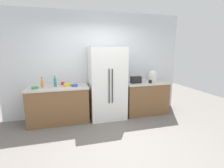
# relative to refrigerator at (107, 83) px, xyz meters

# --- Properties ---
(ground_plane) EXTENTS (9.70, 9.70, 0.00)m
(ground_plane) POSITION_rel_refrigerator_xyz_m (-0.19, -1.30, -0.93)
(ground_plane) COLOR slate
(kitchen_back_panel) EXTENTS (4.85, 0.10, 2.77)m
(kitchen_back_panel) POSITION_rel_refrigerator_xyz_m (-0.19, 0.42, 0.46)
(kitchen_back_panel) COLOR silver
(kitchen_back_panel) RESTS_ON ground_plane
(counter_left) EXTENTS (1.46, 0.68, 0.91)m
(counter_left) POSITION_rel_refrigerator_xyz_m (-1.24, 0.03, -0.48)
(counter_left) COLOR brown
(counter_left) RESTS_ON ground_plane
(counter_right) EXTENTS (1.22, 0.68, 0.91)m
(counter_right) POSITION_rel_refrigerator_xyz_m (1.12, 0.03, -0.48)
(counter_right) COLOR brown
(counter_right) RESTS_ON ground_plane
(refrigerator) EXTENTS (0.91, 0.73, 1.86)m
(refrigerator) POSITION_rel_refrigerator_xyz_m (0.00, 0.00, 0.00)
(refrigerator) COLOR white
(refrigerator) RESTS_ON ground_plane
(toaster) EXTENTS (0.27, 0.15, 0.18)m
(toaster) POSITION_rel_refrigerator_xyz_m (0.79, -0.04, 0.07)
(toaster) COLOR black
(toaster) RESTS_ON counter_right
(rice_cooker) EXTENTS (0.25, 0.25, 0.32)m
(rice_cooker) POSITION_rel_refrigerator_xyz_m (1.38, 0.11, 0.13)
(rice_cooker) COLOR white
(rice_cooker) RESTS_ON counter_right
(bottle_a) EXTENTS (0.06, 0.06, 0.25)m
(bottle_a) POSITION_rel_refrigerator_xyz_m (-1.58, 0.07, 0.07)
(bottle_a) COLOR orange
(bottle_a) RESTS_ON counter_left
(bottle_b) EXTENTS (0.07, 0.07, 0.26)m
(bottle_b) POSITION_rel_refrigerator_xyz_m (-1.29, 0.08, 0.08)
(bottle_b) COLOR teal
(bottle_b) RESTS_ON counter_left
(cup_a) EXTENTS (0.08, 0.08, 0.08)m
(cup_a) POSITION_rel_refrigerator_xyz_m (1.13, 0.14, 0.01)
(cup_a) COLOR white
(cup_a) RESTS_ON counter_right
(cup_b) EXTENTS (0.09, 0.09, 0.07)m
(cup_b) POSITION_rel_refrigerator_xyz_m (-1.11, 0.22, 0.01)
(cup_b) COLOR red
(cup_b) RESTS_ON counter_left
(cup_c) EXTENTS (0.09, 0.09, 0.09)m
(cup_c) POSITION_rel_refrigerator_xyz_m (1.16, -0.15, 0.02)
(cup_c) COLOR black
(cup_c) RESTS_ON counter_right
(cup_d) EXTENTS (0.09, 0.09, 0.07)m
(cup_d) POSITION_rel_refrigerator_xyz_m (0.79, 0.18, 0.01)
(cup_d) COLOR brown
(cup_d) RESTS_ON counter_right
(bowl_a) EXTENTS (0.19, 0.19, 0.06)m
(bowl_a) POSITION_rel_refrigerator_xyz_m (-1.00, 0.05, 0.00)
(bowl_a) COLOR yellow
(bowl_a) RESTS_ON counter_left
(bowl_b) EXTENTS (0.15, 0.15, 0.05)m
(bowl_b) POSITION_rel_refrigerator_xyz_m (-0.83, -0.05, 0.00)
(bowl_b) COLOR blue
(bowl_b) RESTS_ON counter_left
(bowl_c) EXTENTS (0.15, 0.15, 0.05)m
(bowl_c) POSITION_rel_refrigerator_xyz_m (-1.73, -0.04, -0.00)
(bowl_c) COLOR green
(bowl_c) RESTS_ON counter_left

